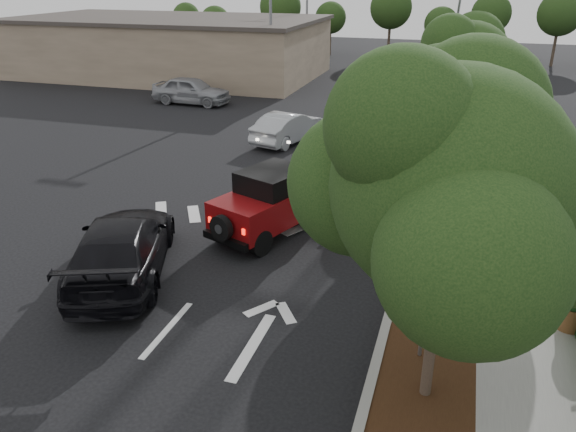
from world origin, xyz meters
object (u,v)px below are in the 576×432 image
at_px(red_jeep, 272,201).
at_px(speed_hump_sign, 427,287).
at_px(silver_suv_ahead, 380,178).
at_px(black_suv_oncoming, 122,247).

xyz_separation_m(red_jeep, speed_hump_sign, (4.83, -4.92, 0.73)).
bearing_deg(red_jeep, silver_suv_ahead, 76.81).
xyz_separation_m(red_jeep, black_suv_oncoming, (-2.83, -3.58, -0.21)).
height_order(red_jeep, silver_suv_ahead, red_jeep).
bearing_deg(silver_suv_ahead, speed_hump_sign, -55.57).
bearing_deg(red_jeep, black_suv_oncoming, -107.07).
height_order(black_suv_oncoming, speed_hump_sign, speed_hump_sign).
distance_m(red_jeep, black_suv_oncoming, 4.57).
relative_size(red_jeep, black_suv_oncoming, 0.74).
relative_size(black_suv_oncoming, speed_hump_sign, 2.17).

